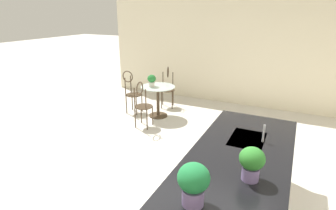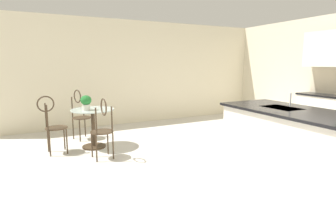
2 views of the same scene
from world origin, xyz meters
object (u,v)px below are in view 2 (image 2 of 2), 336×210
at_px(chair_toward_desk, 103,126).
at_px(chair_near_window, 80,112).
at_px(bistro_table, 93,124).
at_px(potted_plant_on_table, 86,102).
at_px(chair_by_island, 53,122).

bearing_deg(chair_toward_desk, chair_near_window, -174.84).
distance_m(bistro_table, chair_toward_desk, 0.74).
relative_size(chair_toward_desk, potted_plant_on_table, 3.77).
bearing_deg(chair_by_island, bistro_table, 93.58).
distance_m(bistro_table, chair_near_window, 0.77).
relative_size(bistro_table, chair_by_island, 0.77).
distance_m(chair_by_island, chair_toward_desk, 1.00).
bearing_deg(chair_toward_desk, bistro_table, -178.73).
bearing_deg(bistro_table, chair_near_window, -171.10).
bearing_deg(chair_near_window, chair_by_island, -36.62).
bearing_deg(potted_plant_on_table, chair_toward_desk, 11.91).
relative_size(chair_near_window, chair_toward_desk, 1.00).
bearing_deg(potted_plant_on_table, chair_near_window, 179.54).
height_order(chair_near_window, chair_by_island, same).
xyz_separation_m(chair_near_window, chair_by_island, (0.79, -0.59, 0.00)).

